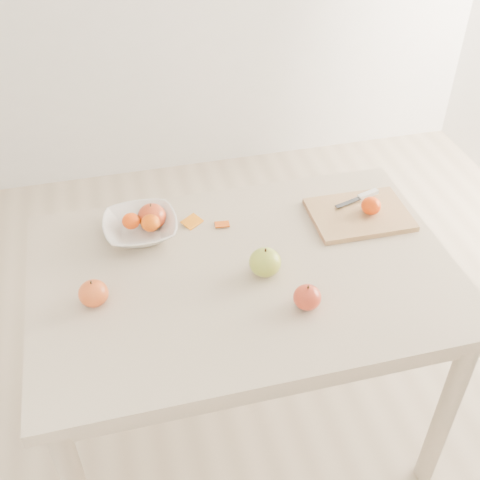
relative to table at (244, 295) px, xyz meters
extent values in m
plane|color=#C6B293|center=(0.00, 0.00, -0.65)|extent=(3.50, 3.50, 0.00)
cube|color=#C5B195|center=(0.00, 0.00, 0.08)|extent=(1.20, 0.80, 0.04)
cylinder|color=#BCAA8E|center=(-0.54, 0.34, -0.30)|extent=(0.06, 0.06, 0.71)
cylinder|color=#BCAA8E|center=(0.54, 0.34, -0.30)|extent=(0.06, 0.06, 0.71)
cylinder|color=#BCAA8E|center=(0.54, -0.34, -0.30)|extent=(0.06, 0.06, 0.71)
cube|color=tan|center=(0.41, 0.15, 0.11)|extent=(0.31, 0.23, 0.02)
ellipsoid|color=#CF3B07|center=(0.44, 0.14, 0.14)|extent=(0.06, 0.06, 0.05)
imported|color=white|center=(-0.26, 0.23, 0.13)|extent=(0.22, 0.22, 0.05)
ellipsoid|color=#E04A07|center=(-0.29, 0.24, 0.15)|extent=(0.05, 0.05, 0.05)
ellipsoid|color=#E04707|center=(-0.23, 0.21, 0.15)|extent=(0.06, 0.06, 0.05)
cube|color=orange|center=(-0.10, 0.25, 0.10)|extent=(0.07, 0.07, 0.01)
cube|color=#D0500E|center=(-0.02, 0.21, 0.10)|extent=(0.05, 0.04, 0.01)
cube|color=white|center=(0.47, 0.23, 0.12)|extent=(0.08, 0.04, 0.01)
cube|color=#36383D|center=(0.39, 0.20, 0.12)|extent=(0.10, 0.04, 0.00)
ellipsoid|color=olive|center=(0.05, -0.03, 0.14)|extent=(0.09, 0.09, 0.08)
ellipsoid|color=#8E1205|center=(-0.22, 0.26, 0.14)|extent=(0.09, 0.09, 0.08)
ellipsoid|color=#A5291C|center=(-0.42, -0.03, 0.13)|extent=(0.08, 0.08, 0.07)
ellipsoid|color=maroon|center=(0.12, -0.18, 0.13)|extent=(0.07, 0.07, 0.07)
camera|label=1|loc=(-0.32, -1.21, 1.25)|focal=45.00mm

